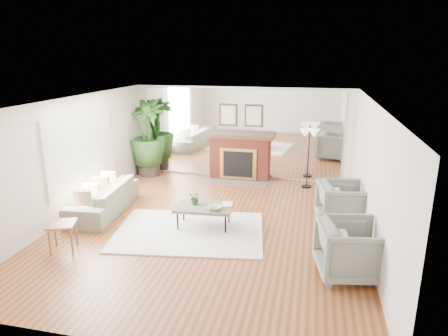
% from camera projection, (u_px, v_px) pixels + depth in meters
% --- Properties ---
extents(ground, '(7.00, 7.00, 0.00)m').
position_uv_depth(ground, '(209.00, 227.00, 8.02)').
color(ground, brown).
rests_on(ground, ground).
extents(wall_left, '(0.02, 7.00, 2.50)m').
position_uv_depth(wall_left, '(70.00, 158.00, 8.31)').
color(wall_left, white).
rests_on(wall_left, ground).
extents(wall_right, '(0.02, 7.00, 2.50)m').
position_uv_depth(wall_right, '(372.00, 177.00, 7.04)').
color(wall_right, white).
rests_on(wall_right, ground).
extents(wall_back, '(6.00, 0.02, 2.50)m').
position_uv_depth(wall_back, '(241.00, 133.00, 10.95)').
color(wall_back, white).
rests_on(wall_back, ground).
extents(mirror_panel, '(5.40, 0.04, 2.40)m').
position_uv_depth(mirror_panel, '(241.00, 133.00, 10.93)').
color(mirror_panel, silver).
rests_on(mirror_panel, wall_back).
extents(window_panel, '(0.04, 2.40, 1.50)m').
position_uv_depth(window_panel, '(81.00, 149.00, 8.65)').
color(window_panel, '#B2E09E').
rests_on(window_panel, wall_left).
extents(fireplace, '(1.85, 0.83, 2.05)m').
position_uv_depth(fireplace, '(239.00, 156.00, 10.90)').
color(fireplace, maroon).
rests_on(fireplace, ground).
extents(area_rug, '(3.09, 2.40, 0.03)m').
position_uv_depth(area_rug, '(189.00, 231.00, 7.77)').
color(area_rug, white).
rests_on(area_rug, ground).
extents(coffee_table, '(1.18, 0.74, 0.45)m').
position_uv_depth(coffee_table, '(204.00, 208.00, 7.87)').
color(coffee_table, '#635A4E').
rests_on(coffee_table, ground).
extents(sofa, '(1.04, 2.24, 0.63)m').
position_uv_depth(sofa, '(103.00, 198.00, 8.69)').
color(sofa, gray).
rests_on(sofa, ground).
extents(armchair_back, '(1.09, 1.07, 0.86)m').
position_uv_depth(armchair_back, '(343.00, 203.00, 8.08)').
color(armchair_back, gray).
rests_on(armchair_back, ground).
extents(armchair_front, '(1.13, 1.11, 0.89)m').
position_uv_depth(armchair_front, '(350.00, 249.00, 6.15)').
color(armchair_front, gray).
rests_on(armchair_front, ground).
extents(side_table, '(0.58, 0.58, 0.52)m').
position_uv_depth(side_table, '(62.00, 228.00, 6.95)').
color(side_table, '#99643D').
rests_on(side_table, ground).
extents(potted_ficus, '(1.21, 1.21, 2.15)m').
position_uv_depth(potted_ficus, '(147.00, 135.00, 11.16)').
color(potted_ficus, black).
rests_on(potted_ficus, ground).
extents(floor_lamp, '(0.50, 0.28, 1.54)m').
position_uv_depth(floor_lamp, '(309.00, 138.00, 10.05)').
color(floor_lamp, black).
rests_on(floor_lamp, ground).
extents(tabletop_plant, '(0.31, 0.28, 0.28)m').
position_uv_depth(tabletop_plant, '(195.00, 198.00, 7.93)').
color(tabletop_plant, '#2D5920').
rests_on(tabletop_plant, coffee_table).
extents(fruit_bowl, '(0.29, 0.29, 0.07)m').
position_uv_depth(fruit_bowl, '(214.00, 208.00, 7.69)').
color(fruit_bowl, '#99643D').
rests_on(fruit_bowl, coffee_table).
extents(book, '(0.26, 0.33, 0.02)m').
position_uv_depth(book, '(222.00, 204.00, 7.94)').
color(book, '#99643D').
rests_on(book, coffee_table).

